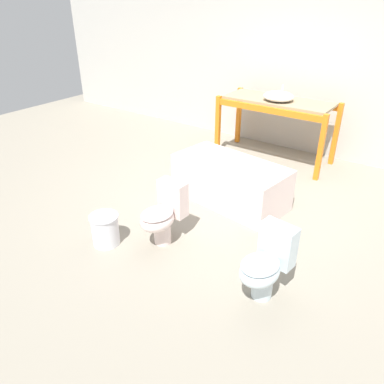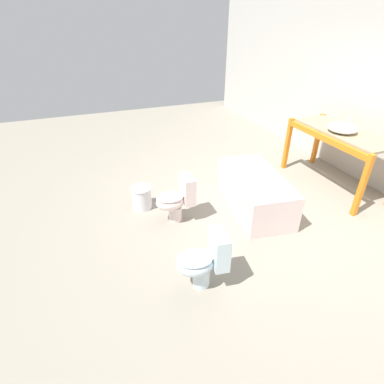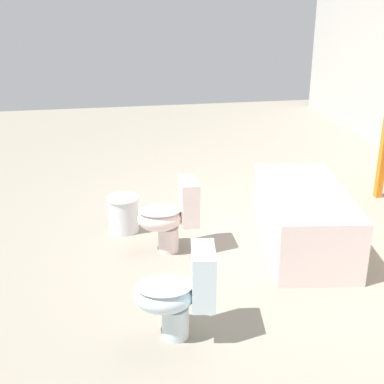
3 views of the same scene
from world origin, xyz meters
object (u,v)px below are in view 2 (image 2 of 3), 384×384
(toilet_far, at_px, (204,260))
(bucket_white, at_px, (142,197))
(toilet_near, at_px, (176,199))
(sink_basin, at_px, (342,128))
(bathtub_main, at_px, (255,189))

(toilet_far, bearing_deg, bucket_white, -162.83)
(toilet_near, bearing_deg, sink_basin, 91.30)
(sink_basin, height_order, toilet_far, sink_basin)
(bucket_white, bearing_deg, toilet_near, 38.96)
(bathtub_main, height_order, bucket_white, bathtub_main)
(toilet_far, distance_m, bucket_white, 1.78)
(toilet_far, bearing_deg, toilet_near, -177.27)
(toilet_near, bearing_deg, bathtub_main, 85.76)
(bathtub_main, height_order, toilet_near, toilet_near)
(bathtub_main, xyz_separation_m, toilet_near, (-0.12, -1.21, 0.03))
(bathtub_main, bearing_deg, sink_basin, 102.20)
(bucket_white, bearing_deg, bathtub_main, 68.99)
(toilet_near, relative_size, bucket_white, 1.92)
(bathtub_main, xyz_separation_m, toilet_far, (1.14, -1.33, 0.03))
(bathtub_main, xyz_separation_m, bucket_white, (-0.62, -1.60, -0.13))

